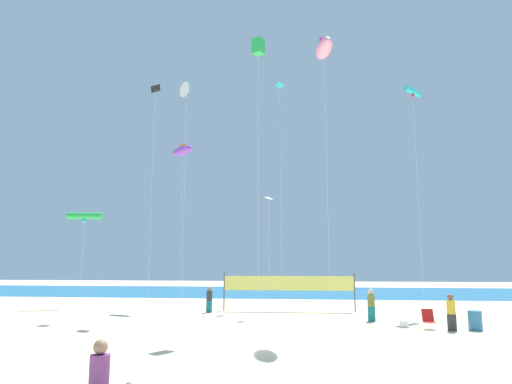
{
  "coord_description": "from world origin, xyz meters",
  "views": [
    {
      "loc": [
        2.18,
        -17.4,
        3.0
      ],
      "look_at": [
        -1.16,
        10.97,
        7.43
      ],
      "focal_mm": 32.22,
      "sensor_mm": 36.0,
      "label": 1
    }
  ],
  "objects_px": {
    "volleyball_net": "(288,285)",
    "kite_green_box": "(258,48)",
    "mother_figure": "(99,382)",
    "kite_green_tube": "(85,216)",
    "beachgoer_mustard_shirt": "(451,311)",
    "kite_pink_inflatable": "(324,49)",
    "kite_cyan_tube": "(413,92)",
    "folding_beach_chair": "(429,319)",
    "trash_barrel": "(475,321)",
    "kite_white_diamond": "(269,200)",
    "beachgoer_charcoal_shirt": "(209,299)",
    "kite_white_delta": "(187,91)",
    "beachgoer_olive_shirt": "(371,304)",
    "beach_handbag": "(404,324)",
    "kite_cyan_diamond": "(280,91)",
    "kite_black_diamond": "(155,91)",
    "kite_violet_inflatable": "(183,151)"
  },
  "relations": [
    {
      "from": "kite_cyan_tube",
      "to": "kite_green_tube",
      "type": "bearing_deg",
      "value": 179.82
    },
    {
      "from": "volleyball_net",
      "to": "kite_green_box",
      "type": "bearing_deg",
      "value": -99.51
    },
    {
      "from": "beachgoer_charcoal_shirt",
      "to": "kite_green_tube",
      "type": "distance_m",
      "value": 11.62
    },
    {
      "from": "kite_violet_inflatable",
      "to": "kite_white_delta",
      "type": "bearing_deg",
      "value": -71.91
    },
    {
      "from": "beachgoer_charcoal_shirt",
      "to": "kite_cyan_diamond",
      "type": "height_order",
      "value": "kite_cyan_diamond"
    },
    {
      "from": "beachgoer_charcoal_shirt",
      "to": "volleyball_net",
      "type": "bearing_deg",
      "value": -158.29
    },
    {
      "from": "kite_cyan_tube",
      "to": "beachgoer_mustard_shirt",
      "type": "bearing_deg",
      "value": -95.83
    },
    {
      "from": "kite_green_tube",
      "to": "kite_cyan_diamond",
      "type": "bearing_deg",
      "value": 16.28
    },
    {
      "from": "kite_green_box",
      "to": "kite_violet_inflatable",
      "type": "bearing_deg",
      "value": 126.71
    },
    {
      "from": "beach_handbag",
      "to": "kite_white_diamond",
      "type": "bearing_deg",
      "value": 145.45
    },
    {
      "from": "mother_figure",
      "to": "kite_green_tube",
      "type": "relative_size",
      "value": 0.24
    },
    {
      "from": "folding_beach_chair",
      "to": "kite_pink_inflatable",
      "type": "height_order",
      "value": "kite_pink_inflatable"
    },
    {
      "from": "beachgoer_mustard_shirt",
      "to": "kite_white_delta",
      "type": "distance_m",
      "value": 19.59
    },
    {
      "from": "kite_green_box",
      "to": "beachgoer_mustard_shirt",
      "type": "bearing_deg",
      "value": -5.1
    },
    {
      "from": "beach_handbag",
      "to": "beachgoer_mustard_shirt",
      "type": "bearing_deg",
      "value": -22.77
    },
    {
      "from": "folding_beach_chair",
      "to": "kite_green_box",
      "type": "relative_size",
      "value": 0.06
    },
    {
      "from": "kite_pink_inflatable",
      "to": "trash_barrel",
      "type": "bearing_deg",
      "value": -1.65
    },
    {
      "from": "beachgoer_mustard_shirt",
      "to": "kite_green_box",
      "type": "relative_size",
      "value": 0.11
    },
    {
      "from": "folding_beach_chair",
      "to": "trash_barrel",
      "type": "bearing_deg",
      "value": -45.12
    },
    {
      "from": "beachgoer_mustard_shirt",
      "to": "beach_handbag",
      "type": "distance_m",
      "value": 2.21
    },
    {
      "from": "kite_green_tube",
      "to": "kite_white_delta",
      "type": "xyz_separation_m",
      "value": [
        8.46,
        -4.1,
        7.47
      ]
    },
    {
      "from": "beach_handbag",
      "to": "kite_green_tube",
      "type": "distance_m",
      "value": 22.84
    },
    {
      "from": "trash_barrel",
      "to": "kite_cyan_diamond",
      "type": "relative_size",
      "value": 0.05
    },
    {
      "from": "volleyball_net",
      "to": "folding_beach_chair",
      "type": "bearing_deg",
      "value": -46.26
    },
    {
      "from": "beachgoer_charcoal_shirt",
      "to": "beachgoer_mustard_shirt",
      "type": "xyz_separation_m",
      "value": [
        12.47,
        -6.27,
        0.04
      ]
    },
    {
      "from": "beachgoer_mustard_shirt",
      "to": "trash_barrel",
      "type": "height_order",
      "value": "beachgoer_mustard_shirt"
    },
    {
      "from": "kite_white_delta",
      "to": "mother_figure",
      "type": "bearing_deg",
      "value": -78.71
    },
    {
      "from": "beachgoer_olive_shirt",
      "to": "beach_handbag",
      "type": "height_order",
      "value": "beachgoer_olive_shirt"
    },
    {
      "from": "kite_pink_inflatable",
      "to": "kite_white_diamond",
      "type": "bearing_deg",
      "value": 123.76
    },
    {
      "from": "trash_barrel",
      "to": "kite_violet_inflatable",
      "type": "xyz_separation_m",
      "value": [
        -16.42,
        9.22,
        10.63
      ]
    },
    {
      "from": "mother_figure",
      "to": "beach_handbag",
      "type": "distance_m",
      "value": 16.62
    },
    {
      "from": "beach_handbag",
      "to": "kite_green_box",
      "type": "relative_size",
      "value": 0.03
    },
    {
      "from": "trash_barrel",
      "to": "volleyball_net",
      "type": "bearing_deg",
      "value": 140.23
    },
    {
      "from": "beach_handbag",
      "to": "kite_white_delta",
      "type": "bearing_deg",
      "value": 160.67
    },
    {
      "from": "volleyball_net",
      "to": "kite_white_diamond",
      "type": "height_order",
      "value": "kite_white_diamond"
    },
    {
      "from": "folding_beach_chair",
      "to": "kite_white_delta",
      "type": "relative_size",
      "value": 0.06
    },
    {
      "from": "volleyball_net",
      "to": "trash_barrel",
      "type": "bearing_deg",
      "value": -39.77
    },
    {
      "from": "kite_black_diamond",
      "to": "kite_cyan_tube",
      "type": "bearing_deg",
      "value": 7.1
    },
    {
      "from": "trash_barrel",
      "to": "kite_cyan_tube",
      "type": "relative_size",
      "value": 0.06
    },
    {
      "from": "mother_figure",
      "to": "beach_handbag",
      "type": "xyz_separation_m",
      "value": [
        8.19,
        14.44,
        -0.7
      ]
    },
    {
      "from": "kite_black_diamond",
      "to": "beachgoer_olive_shirt",
      "type": "bearing_deg",
      "value": -15.74
    },
    {
      "from": "kite_green_box",
      "to": "kite_white_diamond",
      "type": "height_order",
      "value": "kite_green_box"
    },
    {
      "from": "beachgoer_mustard_shirt",
      "to": "beachgoer_charcoal_shirt",
      "type": "bearing_deg",
      "value": 26.11
    },
    {
      "from": "beachgoer_olive_shirt",
      "to": "kite_white_delta",
      "type": "height_order",
      "value": "kite_white_delta"
    },
    {
      "from": "volleyball_net",
      "to": "kite_green_tube",
      "type": "relative_size",
      "value": 1.26
    },
    {
      "from": "folding_beach_chair",
      "to": "trash_barrel",
      "type": "xyz_separation_m",
      "value": [
        1.98,
        -0.2,
        -0.03
      ]
    },
    {
      "from": "kite_violet_inflatable",
      "to": "kite_green_tube",
      "type": "bearing_deg",
      "value": -176.44
    },
    {
      "from": "kite_white_delta",
      "to": "folding_beach_chair",
      "type": "bearing_deg",
      "value": -19.07
    },
    {
      "from": "beachgoer_mustard_shirt",
      "to": "kite_pink_inflatable",
      "type": "xyz_separation_m",
      "value": [
        -5.35,
        0.49,
        13.09
      ]
    },
    {
      "from": "mother_figure",
      "to": "folding_beach_chair",
      "type": "relative_size",
      "value": 1.81
    }
  ]
}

